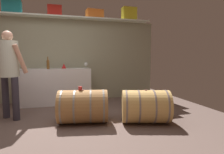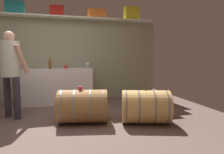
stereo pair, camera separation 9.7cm
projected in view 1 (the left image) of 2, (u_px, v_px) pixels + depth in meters
name	position (u px, v px, depth m)	size (l,w,h in m)	color
ground_plane	(58.00, 119.00, 3.57)	(6.55, 7.47, 0.02)	brown
back_wall_panel	(57.00, 60.00, 5.00)	(5.35, 0.10, 2.12)	gray
high_shelf_board	(56.00, 17.00, 4.75)	(4.93, 0.40, 0.03)	white
toolcase_teal	(12.00, 7.00, 4.47)	(0.41, 0.23, 0.30)	teal
toolcase_red	(55.00, 11.00, 4.73)	(0.34, 0.23, 0.26)	red
toolcase_orange	(95.00, 14.00, 5.00)	(0.42, 0.28, 0.22)	orange
toolcase_yellow	(129.00, 14.00, 5.26)	(0.39, 0.22, 0.35)	yellow
work_cabinet	(55.00, 86.00, 4.71)	(1.68, 0.59, 0.86)	white
wine_bottle_amber	(48.00, 64.00, 4.45)	(0.07, 0.07, 0.29)	brown
wine_glass	(86.00, 64.00, 4.88)	(0.09, 0.09, 0.15)	white
red_funnel	(64.00, 66.00, 4.74)	(0.11, 0.11, 0.12)	red
wine_barrel_near	(83.00, 106.00, 3.30)	(0.92, 0.71, 0.59)	#9C6C3B
wine_barrel_far	(146.00, 106.00, 3.31)	(0.93, 0.77, 0.58)	tan
tasting_cup	(80.00, 88.00, 3.26)	(0.06, 0.06, 0.06)	red
winemaker_pouring	(9.00, 66.00, 3.46)	(0.53, 0.52, 1.61)	#35313D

